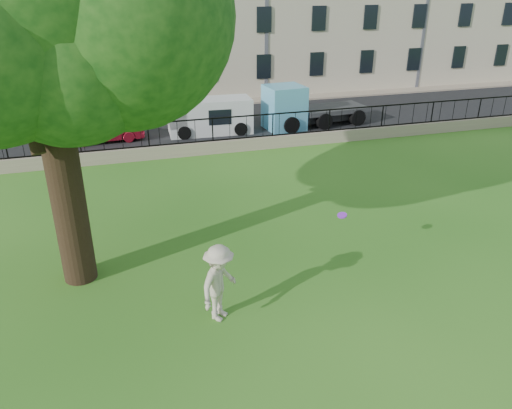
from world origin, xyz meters
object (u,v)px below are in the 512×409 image
object	(u,v)px
red_sedan	(105,130)
blue_truck	(314,105)
white_van	(210,116)
man	(219,283)
frisbee	(342,215)

from	to	relation	value
red_sedan	blue_truck	size ratio (longest dim) A/B	0.67
red_sedan	white_van	xyz separation A→B (m)	(5.46, 0.00, 0.30)
man	blue_truck	world-z (taller)	blue_truck
frisbee	red_sedan	bearing A→B (deg)	112.87
man	red_sedan	distance (m)	16.15
man	frisbee	world-z (taller)	man
man	red_sedan	bearing A→B (deg)	52.66
white_van	red_sedan	bearing A→B (deg)	-177.56
frisbee	red_sedan	xyz separation A→B (m)	(-6.19, 14.69, -1.09)
man	white_van	size ratio (longest dim) A/B	0.46
man	frisbee	xyz separation A→B (m)	(3.80, 1.29, 0.70)
man	red_sedan	size ratio (longest dim) A/B	0.54
frisbee	blue_truck	xyz separation A→B (m)	(5.20, 14.52, -0.53)
man	blue_truck	distance (m)	18.19
frisbee	red_sedan	size ratio (longest dim) A/B	0.07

